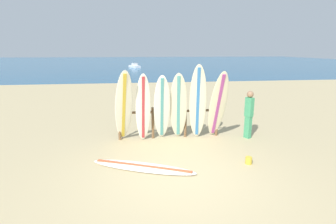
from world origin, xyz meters
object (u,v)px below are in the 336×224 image
at_px(surfboard_leaning_left, 143,108).
at_px(surfboard_leaning_center_right, 198,103).
at_px(surfboard_leaning_far_left, 124,107).
at_px(surfboard_leaning_right, 218,105).
at_px(sand_bucket, 249,160).
at_px(beachgoer_standing, 249,112).
at_px(small_boat_offshore, 135,66).
at_px(surfboard_leaning_center_left, 162,108).
at_px(surfboard_lying_on_sand, 143,167).
at_px(surfboard_rack, 169,118).
at_px(surfboard_leaning_center, 178,107).

relative_size(surfboard_leaning_left, surfboard_leaning_center_right, 0.89).
bearing_deg(surfboard_leaning_center_right, surfboard_leaning_far_left, -177.35).
distance_m(surfboard_leaning_right, sand_bucket, 2.22).
height_order(beachgoer_standing, small_boat_offshore, beachgoer_standing).
xyz_separation_m(surfboard_leaning_center_left, surfboard_leaning_right, (1.78, -0.14, 0.06)).
relative_size(surfboard_leaning_right, surfboard_lying_on_sand, 0.84).
bearing_deg(surfboard_rack, surfboard_leaning_center, -47.40).
relative_size(surfboard_rack, surfboard_leaning_left, 1.52).
relative_size(surfboard_rack, surfboard_leaning_center_right, 1.36).
height_order(surfboard_leaning_far_left, sand_bucket, surfboard_leaning_far_left).
bearing_deg(surfboard_leaning_center_left, beachgoer_standing, -2.21).
relative_size(surfboard_leaning_far_left, surfboard_leaning_center, 1.06).
distance_m(surfboard_leaning_center, surfboard_leaning_right, 1.26).
height_order(small_boat_offshore, sand_bucket, small_boat_offshore).
bearing_deg(surfboard_leaning_center_left, surfboard_leaning_center, 0.77).
distance_m(surfboard_leaning_left, small_boat_offshore, 35.31).
distance_m(surfboard_leaning_left, surfboard_leaning_center, 1.13).
height_order(surfboard_leaning_center_left, surfboard_leaning_center, surfboard_leaning_center).
distance_m(surfboard_leaning_left, surfboard_leaning_right, 2.38).
height_order(surfboard_leaning_left, surfboard_leaning_center_left, surfboard_leaning_left).
relative_size(surfboard_rack, small_boat_offshore, 1.11).
height_order(surfboard_leaning_center, surfboard_leaning_right, surfboard_leaning_right).
bearing_deg(surfboard_leaning_left, surfboard_leaning_right, -1.98).
xyz_separation_m(surfboard_leaning_right, beachgoer_standing, (1.08, 0.03, -0.27)).
bearing_deg(surfboard_lying_on_sand, surfboard_leaning_far_left, 104.44).
height_order(surfboard_rack, surfboard_lying_on_sand, surfboard_rack).
bearing_deg(surfboard_leaning_center_right, surfboard_rack, 160.20).
bearing_deg(sand_bucket, surfboard_leaning_far_left, 148.82).
bearing_deg(surfboard_leaning_center_right, surfboard_leaning_center_left, 178.52).
bearing_deg(beachgoer_standing, surfboard_leaning_center_left, 177.79).
xyz_separation_m(surfboard_leaning_far_left, surfboard_leaning_right, (2.97, -0.00, -0.03)).
bearing_deg(surfboard_leaning_far_left, surfboard_leaning_left, 7.67).
distance_m(surfboard_leaning_left, surfboard_leaning_center_right, 1.75).
height_order(surfboard_rack, surfboard_leaning_center_right, surfboard_leaning_center_right).
bearing_deg(surfboard_leaning_center_left, sand_bucket, -45.82).
relative_size(surfboard_leaning_far_left, small_boat_offshore, 0.77).
relative_size(surfboard_leaning_center_right, small_boat_offshore, 0.81).
xyz_separation_m(surfboard_lying_on_sand, small_boat_offshore, (0.29, 37.22, 0.22)).
bearing_deg(surfboard_leaning_center, surfboard_leaning_center_left, -179.23).
bearing_deg(surfboard_leaning_left, beachgoer_standing, -0.86).
bearing_deg(surfboard_leaning_far_left, small_boat_offshore, 88.76).
bearing_deg(surfboard_rack, surfboard_leaning_center_left, -133.63).
bearing_deg(surfboard_leaning_left, sand_bucket, -37.68).
bearing_deg(surfboard_leaning_center_left, surfboard_leaning_left, -174.43).
distance_m(surfboard_leaning_right, small_boat_offshore, 35.46).
distance_m(surfboard_rack, surfboard_leaning_right, 1.64).
distance_m(surfboard_leaning_center_left, surfboard_lying_on_sand, 2.35).
xyz_separation_m(surfboard_leaning_center_left, surfboard_leaning_center_right, (1.15, -0.03, 0.15)).
bearing_deg(surfboard_rack, surfboard_leaning_center_right, -19.80).
relative_size(surfboard_leaning_right, sand_bucket, 12.17).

